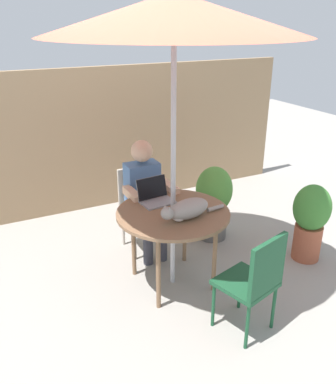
{
  "coord_description": "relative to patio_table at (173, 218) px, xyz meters",
  "views": [
    {
      "loc": [
        -1.5,
        -2.92,
        2.35
      ],
      "look_at": [
        0.0,
        0.1,
        0.9
      ],
      "focal_mm": 38.38,
      "sensor_mm": 36.0,
      "label": 1
    }
  ],
  "objects": [
    {
      "name": "patio_table",
      "position": [
        0.0,
        0.0,
        0.0
      ],
      "size": [
        1.02,
        1.02,
        0.75
      ],
      "color": "brown",
      "rests_on": "ground"
    },
    {
      "name": "potted_plant_by_chair",
      "position": [
        0.81,
        0.58,
        -0.22
      ],
      "size": [
        0.41,
        0.41,
        0.85
      ],
      "color": "#595654",
      "rests_on": "ground"
    },
    {
      "name": "chair_occupied",
      "position": [
        0.0,
        0.78,
        -0.17
      ],
      "size": [
        0.4,
        0.4,
        0.89
      ],
      "color": "#B2A899",
      "rests_on": "ground"
    },
    {
      "name": "patio_umbrella",
      "position": [
        0.0,
        0.0,
        1.67
      ],
      "size": [
        2.05,
        2.05,
        2.51
      ],
      "color": "#B7B7BC",
      "rests_on": "ground"
    },
    {
      "name": "chair_empty",
      "position": [
        0.25,
        -0.89,
        -0.17
      ],
      "size": [
        0.49,
        0.49,
        0.89
      ],
      "color": "#194C2D",
      "rests_on": "ground"
    },
    {
      "name": "potted_plant_near_fence",
      "position": [
        1.44,
        -0.24,
        -0.22
      ],
      "size": [
        0.38,
        0.38,
        0.82
      ],
      "color": "#9E5138",
      "rests_on": "ground"
    },
    {
      "name": "fence_back",
      "position": [
        0.0,
        2.0,
        0.21
      ],
      "size": [
        5.26,
        0.08,
        1.8
      ],
      "primitive_type": "cube",
      "color": "#937756",
      "rests_on": "ground"
    },
    {
      "name": "person_seated",
      "position": [
        0.0,
        0.62,
        0.0
      ],
      "size": [
        0.48,
        0.48,
        1.23
      ],
      "color": "#4C72A5",
      "rests_on": "ground"
    },
    {
      "name": "ground_plane",
      "position": [
        0.0,
        0.0,
        -0.68
      ],
      "size": [
        14.0,
        14.0,
        0.0
      ],
      "primitive_type": "plane",
      "color": "gray"
    },
    {
      "name": "cat",
      "position": [
        0.04,
        -0.17,
        0.15
      ],
      "size": [
        0.65,
        0.25,
        0.17
      ],
      "color": "gray",
      "rests_on": "patio_table"
    },
    {
      "name": "laptop",
      "position": [
        -0.05,
        0.28,
        0.13
      ],
      "size": [
        0.32,
        0.28,
        0.21
      ],
      "color": "gray",
      "rests_on": "patio_table"
    }
  ]
}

